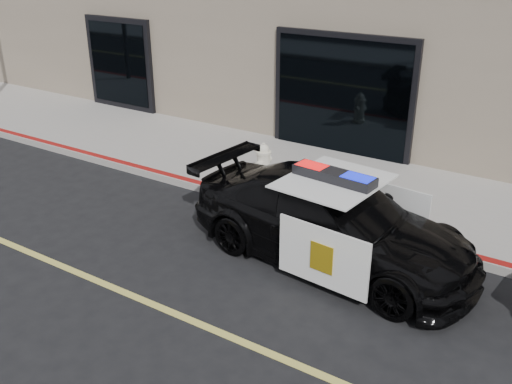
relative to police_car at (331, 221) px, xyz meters
The scene contains 4 objects.
ground 2.73m from the police_car, 110.97° to the right, with size 120.00×120.00×0.00m, color black.
sidewalk_n 3.00m from the police_car, 108.79° to the left, with size 60.00×3.50×0.15m, color gray.
police_car is the anchor object (origin of this frame).
fire_hydrant 3.12m from the police_car, 142.08° to the left, with size 0.37×0.51×0.82m.
Camera 1 is at (4.25, -4.87, 4.72)m, focal length 40.00 mm.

